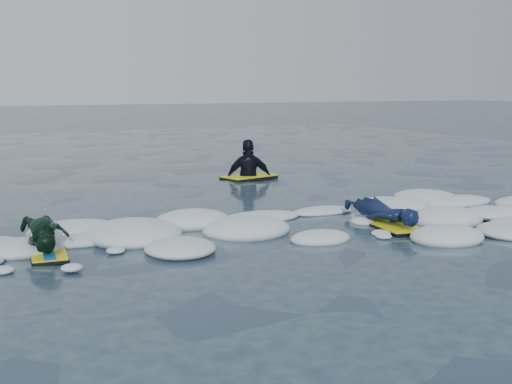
% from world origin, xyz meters
% --- Properties ---
extents(ground, '(120.00, 120.00, 0.00)m').
position_xyz_m(ground, '(0.00, 0.00, 0.00)').
color(ground, '#1A2A3E').
rests_on(ground, ground).
extents(foam_band, '(12.00, 3.10, 0.30)m').
position_xyz_m(foam_band, '(0.00, 1.03, 0.00)').
color(foam_band, silver).
rests_on(foam_band, ground).
extents(prone_woman_unit, '(0.60, 1.44, 0.36)m').
position_xyz_m(prone_woman_unit, '(2.64, 0.56, 0.18)').
color(prone_woman_unit, black).
rests_on(prone_woman_unit, ground).
extents(prone_child_unit, '(0.59, 1.13, 0.42)m').
position_xyz_m(prone_child_unit, '(-1.79, 1.02, 0.21)').
color(prone_child_unit, black).
rests_on(prone_child_unit, ground).
extents(waiting_rider_unit, '(1.25, 0.89, 1.69)m').
position_xyz_m(waiting_rider_unit, '(2.81, 5.46, -0.00)').
color(waiting_rider_unit, black).
rests_on(waiting_rider_unit, ground).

